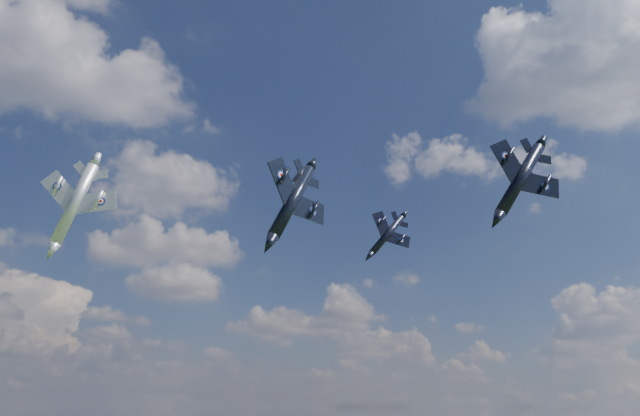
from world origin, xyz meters
name	(u,v)px	position (x,y,z in m)	size (l,w,h in m)	color
jet_lead_navy	(292,202)	(-3.91, 7.75, 79.51)	(11.12, 15.50, 3.21)	black
jet_right_navy	(520,179)	(19.76, -4.07, 81.66)	(10.42, 14.53, 3.01)	black
jet_high_navy	(387,235)	(23.57, 34.59, 85.15)	(8.96, 12.49, 2.58)	black
jet_left_silver	(75,203)	(-27.33, 24.94, 81.53)	(11.02, 15.37, 3.18)	#ABAFB6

